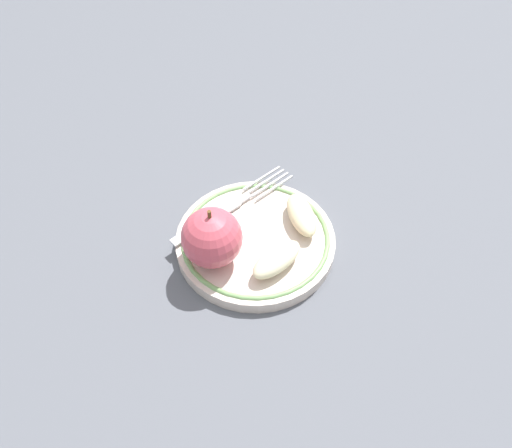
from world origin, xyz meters
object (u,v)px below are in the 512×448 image
Objects in this scene: plate at (256,240)px; apple_slice_back at (277,259)px; fork at (230,207)px; apple_slice_front at (301,215)px; apple_red_whole at (212,238)px.

plate is 0.05m from apple_slice_back.
apple_slice_back is at bearing 70.64° from plate.
apple_slice_back reaches higher than plate.
apple_slice_back reaches higher than fork.
apple_slice_front is 0.07m from apple_slice_back.
apple_slice_front is (-0.11, 0.04, -0.02)m from apple_red_whole.
apple_slice_front is (-0.05, 0.02, 0.02)m from plate.
apple_slice_front and apple_slice_back have the same top height.
apple_slice_back is (-0.04, 0.06, -0.02)m from apple_red_whole.
apple_red_whole is at bearing 126.61° from apple_slice_back.
apple_slice_back is at bearing -40.03° from apple_slice_front.
plate is 2.48× the size of apple_red_whole.
apple_slice_front is 0.09m from fork.
fork is at bearing -148.27° from apple_red_whole.
apple_slice_back is (0.07, 0.02, 0.00)m from apple_slice_front.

